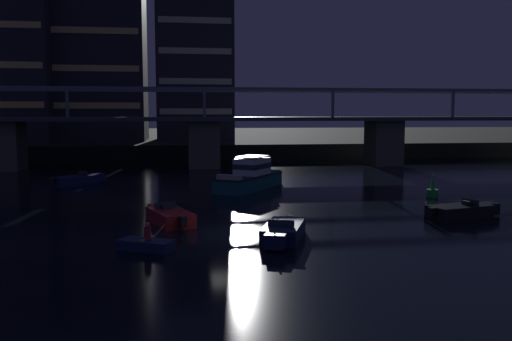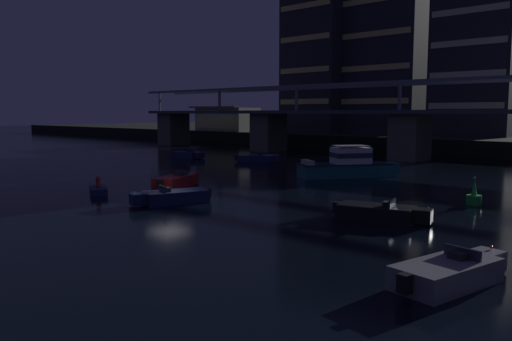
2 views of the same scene
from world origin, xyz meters
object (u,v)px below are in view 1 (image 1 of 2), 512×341
river_bridge (204,133)px  dinghy_with_paddler (146,244)px  tower_west_tall (102,53)px  cabin_cruiser_near_left (251,176)px  speedboat_mid_left (283,232)px  tower_central (194,68)px  speedboat_near_center (77,180)px  speedboat_near_right (169,216)px  speedboat_mid_right (462,211)px  channel_buoy (432,191)px  tower_west_low (14,48)px

river_bridge → dinghy_with_paddler: river_bridge is taller
tower_west_tall → cabin_cruiser_near_left: bearing=-67.0°
cabin_cruiser_near_left → speedboat_mid_left: size_ratio=1.70×
cabin_cruiser_near_left → speedboat_mid_left: 19.00m
tower_central → dinghy_with_paddler: (-4.19, -62.64, -13.32)m
river_bridge → speedboat_near_center: river_bridge is taller
cabin_cruiser_near_left → speedboat_near_right: cabin_cruiser_near_left is taller
speedboat_mid_right → dinghy_with_paddler: dinghy_with_paddler is taller
channel_buoy → dinghy_with_paddler: 24.93m
tower_west_tall → channel_buoy: bearing=-57.3°
dinghy_with_paddler → tower_central: bearing=86.2°
tower_central → channel_buoy: 53.62m
tower_west_low → channel_buoy: bearing=-46.1°
tower_central → speedboat_mid_left: (2.66, -61.50, -13.18)m
speedboat_near_right → tower_west_low: bearing=113.8°
river_bridge → tower_central: size_ratio=4.14×
tower_west_tall → dinghy_with_paddler: 64.65m
tower_west_tall → tower_west_low: bearing=-161.8°
speedboat_mid_left → channel_buoy: bearing=41.0°
tower_central → cabin_cruiser_near_left: bearing=-85.3°
tower_west_low → tower_central: size_ratio=1.19×
river_bridge → channel_buoy: 30.51m
river_bridge → cabin_cruiser_near_left: 19.25m
river_bridge → speedboat_mid_left: bearing=-86.4°
tower_west_tall → speedboat_near_center: size_ratio=6.01×
tower_west_tall → cabin_cruiser_near_left: size_ratio=3.15×
cabin_cruiser_near_left → tower_central: bearing=94.7°
speedboat_near_right → speedboat_mid_left: same height
tower_west_low → speedboat_mid_left: bearing=-63.2°
tower_west_low → speedboat_near_center: size_ratio=6.06×
tower_west_tall → river_bridge: bearing=-57.7°
tower_west_low → tower_central: tower_west_low is taller
tower_central → cabin_cruiser_near_left: tower_central is taller
tower_west_tall → speedboat_near_right: tower_west_tall is taller
cabin_cruiser_near_left → channel_buoy: bearing=-26.6°
tower_central → cabin_cruiser_near_left: 44.47m
speedboat_mid_left → dinghy_with_paddler: (-6.85, -1.14, -0.14)m
cabin_cruiser_near_left → speedboat_near_center: cabin_cruiser_near_left is taller
dinghy_with_paddler → speedboat_mid_right: bearing=15.6°
channel_buoy → speedboat_mid_left: bearing=-139.0°
river_bridge → speedboat_near_center: bearing=-131.0°
speedboat_near_center → speedboat_mid_left: (14.46, -23.79, 0.00)m
cabin_cruiser_near_left → channel_buoy: (13.32, -6.68, -0.57)m
speedboat_mid_left → speedboat_mid_right: same height
tower_west_low → dinghy_with_paddler: 64.00m
tower_west_low → speedboat_mid_right: size_ratio=5.31×
speedboat_near_center → speedboat_mid_left: bearing=-58.7°
cabin_cruiser_near_left → speedboat_near_right: 15.45m
channel_buoy → tower_west_low: bearing=133.9°
tower_west_low → speedboat_near_right: tower_west_low is taller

